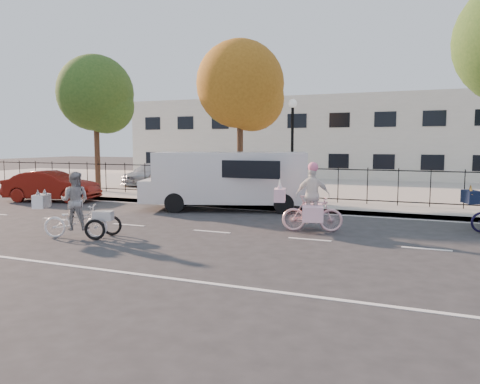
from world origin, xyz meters
The scene contains 19 objects.
ground centered at (0.00, 0.00, 0.00)m, with size 120.00×120.00×0.00m, color #333334.
road_markings centered at (0.00, 0.00, 0.01)m, with size 60.00×9.52×0.01m, color silver, non-canonical shape.
curb centered at (0.00, 5.05, 0.07)m, with size 60.00×0.10×0.15m, color #A8A399.
sidewalk centered at (0.00, 6.10, 0.07)m, with size 60.00×2.20×0.15m, color #A8A399.
parking_lot centered at (0.00, 15.00, 0.07)m, with size 60.00×15.60×0.15m, color #A8A399.
iron_fence centered at (0.00, 7.20, 0.90)m, with size 58.00×0.06×1.50m, color black, non-canonical shape.
building centered at (0.00, 25.00, 3.00)m, with size 34.00×10.00×6.00m, color silver.
lamppost centered at (0.50, 6.80, 3.11)m, with size 0.36×0.36×4.33m.
street_sign centered at (-1.85, 6.80, 1.42)m, with size 0.85×0.06×1.80m.
zebra_trike centered at (-3.13, -2.26, 0.72)m, with size 2.15×1.48×1.86m.
unicorn_bike centered at (2.74, 1.19, 0.77)m, with size 2.12×1.52×2.09m.
white_van centered at (-1.46, 4.50, 1.26)m, with size 6.95×3.97×2.29m.
red_sedan centered at (-9.93, 3.80, 0.69)m, with size 1.47×4.21×1.39m, color #63120B.
pedestrian centered at (-5.65, 6.03, 0.93)m, with size 0.57×0.37×1.55m, color black.
lot_car_a centered at (-9.65, 11.49, 0.79)m, with size 1.79×4.40×1.28m, color #B1B3B9.
lot_car_b centered at (-7.74, 10.81, 0.74)m, with size 1.97×4.28×1.19m, color white.
lot_car_c centered at (-3.87, 9.88, 0.85)m, with size 1.47×4.23×1.39m, color #54575D.
tree_west centered at (-10.05, 7.36, 5.01)m, with size 3.91×3.91×7.16m.
tree_mid centered at (-1.97, 7.36, 5.09)m, with size 3.96×3.96×7.27m.
Camera 1 is at (6.08, -12.44, 2.66)m, focal length 35.00 mm.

